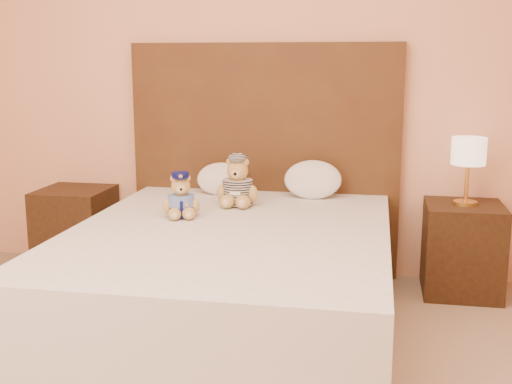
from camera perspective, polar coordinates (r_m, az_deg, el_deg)
bed at (r=3.35m, az=-2.33°, el=-7.80°), size 1.60×2.00×0.55m
headboard at (r=4.20m, az=0.73°, el=2.87°), size 1.75×0.08×1.50m
nightstand_left at (r=4.49m, az=-15.72°, el=-3.20°), size 0.45×0.45×0.55m
nightstand_right at (r=4.07m, az=17.86°, el=-4.85°), size 0.45×0.45×0.55m
lamp at (r=3.95m, az=18.37°, el=3.17°), size 0.20×0.20×0.40m
teddy_police at (r=3.50m, az=-6.70°, el=-0.27°), size 0.27×0.26×0.24m
teddy_prisoner at (r=3.75m, az=-1.65°, el=0.95°), size 0.26×0.25×0.29m
pillow_left at (r=4.09m, az=-3.17°, el=1.32°), size 0.31×0.20×0.22m
pillow_right at (r=3.99m, az=5.07°, el=1.28°), size 0.36×0.23×0.25m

